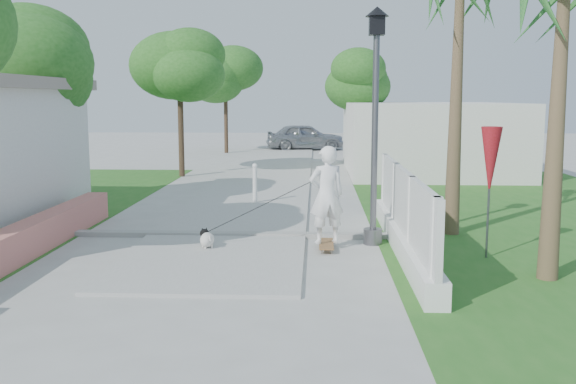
# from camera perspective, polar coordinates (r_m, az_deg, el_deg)

# --- Properties ---
(ground) EXTENTS (90.00, 90.00, 0.00)m
(ground) POSITION_cam_1_polar(r_m,az_deg,el_deg) (7.40, -12.13, -13.95)
(ground) COLOR #B7B7B2
(ground) RESTS_ON ground
(path_strip) EXTENTS (3.20, 36.00, 0.06)m
(path_strip) POSITION_cam_1_polar(r_m,az_deg,el_deg) (26.82, -1.34, 2.47)
(path_strip) COLOR #B7B7B2
(path_strip) RESTS_ON ground
(curb) EXTENTS (6.50, 0.25, 0.10)m
(curb) POSITION_cam_1_polar(r_m,az_deg,el_deg) (13.03, -5.49, -3.79)
(curb) COLOR #999993
(curb) RESTS_ON ground
(grass_right) EXTENTS (8.00, 20.00, 0.01)m
(grass_right) POSITION_cam_1_polar(r_m,az_deg,el_deg) (15.76, 21.76, -2.40)
(grass_right) COLOR #2B6720
(grass_right) RESTS_ON ground
(pink_wall) EXTENTS (0.45, 8.20, 0.80)m
(pink_wall) POSITION_cam_1_polar(r_m,az_deg,el_deg) (11.64, -23.62, -4.62)
(pink_wall) COLOR #C97667
(pink_wall) RESTS_ON ground
(lattice_fence) EXTENTS (0.35, 7.00, 1.50)m
(lattice_fence) POSITION_cam_1_polar(r_m,az_deg,el_deg) (11.94, 10.18, -2.59)
(lattice_fence) COLOR white
(lattice_fence) RESTS_ON ground
(building_right) EXTENTS (6.00, 8.00, 2.60)m
(building_right) POSITION_cam_1_polar(r_m,az_deg,el_deg) (25.01, 12.23, 4.77)
(building_right) COLOR silver
(building_right) RESTS_ON ground
(street_lamp) EXTENTS (0.44, 0.44, 4.44)m
(street_lamp) POSITION_cam_1_polar(r_m,az_deg,el_deg) (12.17, 7.75, 6.59)
(street_lamp) COLOR #59595E
(street_lamp) RESTS_ON ground
(bollard) EXTENTS (0.14, 0.14, 1.09)m
(bollard) POSITION_cam_1_polar(r_m,az_deg,el_deg) (16.84, -2.96, 0.84)
(bollard) COLOR white
(bollard) RESTS_ON ground
(patio_umbrella) EXTENTS (0.36, 0.36, 2.30)m
(patio_umbrella) POSITION_cam_1_polar(r_m,az_deg,el_deg) (11.56, 17.55, 2.52)
(patio_umbrella) COLOR #59595E
(patio_umbrella) RESTS_ON ground
(tree_left_mid) EXTENTS (3.20, 3.20, 4.85)m
(tree_left_mid) POSITION_cam_1_polar(r_m,az_deg,el_deg) (16.78, -23.59, 10.10)
(tree_left_mid) COLOR #4C3826
(tree_left_mid) RESTS_ON ground
(tree_path_left) EXTENTS (3.40, 3.40, 5.23)m
(tree_path_left) POSITION_cam_1_polar(r_m,az_deg,el_deg) (23.12, -9.59, 10.82)
(tree_path_left) COLOR #4C3826
(tree_path_left) RESTS_ON ground
(tree_path_right) EXTENTS (3.00, 3.00, 4.79)m
(tree_path_right) POSITION_cam_1_polar(r_m,az_deg,el_deg) (26.64, 5.66, 9.85)
(tree_path_right) COLOR #4C3826
(tree_path_right) RESTS_ON ground
(tree_path_far) EXTENTS (3.20, 3.20, 5.17)m
(tree_path_far) POSITION_cam_1_polar(r_m,az_deg,el_deg) (32.93, -5.56, 10.13)
(tree_path_far) COLOR #4C3826
(tree_path_far) RESTS_ON ground
(palm_far) EXTENTS (1.80, 1.80, 5.30)m
(palm_far) POSITION_cam_1_polar(r_m,az_deg,el_deg) (13.52, 14.99, 15.31)
(palm_far) COLOR brown
(palm_far) RESTS_ON ground
(palm_near) EXTENTS (1.80, 1.80, 4.70)m
(palm_near) POSITION_cam_1_polar(r_m,az_deg,el_deg) (10.52, 23.24, 14.08)
(palm_near) COLOR brown
(palm_near) RESTS_ON ground
(skateboarder) EXTENTS (2.57, 0.98, 1.92)m
(skateboarder) POSITION_cam_1_polar(r_m,az_deg,el_deg) (11.80, 2.41, -0.50)
(skateboarder) COLOR olive
(skateboarder) RESTS_ON ground
(dog) EXTENTS (0.40, 0.54, 0.39)m
(dog) POSITION_cam_1_polar(r_m,az_deg,el_deg) (11.94, -7.24, -4.15)
(dog) COLOR silver
(dog) RESTS_ON ground
(parked_car) EXTENTS (4.37, 2.28, 1.42)m
(parked_car) POSITION_cam_1_polar(r_m,az_deg,el_deg) (34.72, 1.54, 4.94)
(parked_car) COLOR #989A9F
(parked_car) RESTS_ON ground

